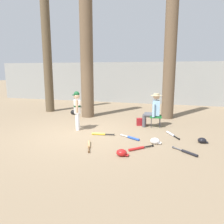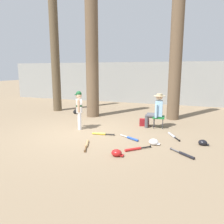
% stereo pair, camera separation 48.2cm
% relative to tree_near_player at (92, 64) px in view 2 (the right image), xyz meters
% --- Properties ---
extents(ground_plane, '(60.00, 60.00, 0.00)m').
position_rel_tree_near_player_xyz_m(ground_plane, '(0.89, -2.49, -2.25)').
color(ground_plane, '#7F6B51').
extents(concrete_back_wall, '(18.00, 0.36, 2.46)m').
position_rel_tree_near_player_xyz_m(concrete_back_wall, '(0.89, 4.62, -1.02)').
color(concrete_back_wall, gray).
rests_on(concrete_back_wall, ground).
extents(tree_near_player, '(0.81, 0.81, 5.31)m').
position_rel_tree_near_player_xyz_m(tree_near_player, '(0.00, 0.00, 0.00)').
color(tree_near_player, brown).
rests_on(tree_near_player, ground).
extents(tree_behind_spectator, '(0.72, 0.72, 5.74)m').
position_rel_tree_near_player_xyz_m(tree_behind_spectator, '(3.32, 0.64, 0.26)').
color(tree_behind_spectator, brown).
rests_on(tree_behind_spectator, ground).
extents(young_ballplayer, '(0.49, 0.53, 1.31)m').
position_rel_tree_near_player_xyz_m(young_ballplayer, '(0.45, -2.06, -1.51)').
color(young_ballplayer, white).
rests_on(young_ballplayer, ground).
extents(folding_stool, '(0.44, 0.44, 0.41)m').
position_rel_tree_near_player_xyz_m(folding_stool, '(2.98, -0.97, -1.89)').
color(folding_stool, '#196B2D').
rests_on(folding_stool, ground).
extents(seated_spectator, '(0.67, 0.54, 1.20)m').
position_rel_tree_near_player_xyz_m(seated_spectator, '(2.88, -0.98, -1.61)').
color(seated_spectator, '#47474C').
rests_on(seated_spectator, ground).
extents(handbag_beside_stool, '(0.37, 0.26, 0.26)m').
position_rel_tree_near_player_xyz_m(handbag_beside_stool, '(2.46, -0.89, -2.12)').
color(handbag_beside_stool, maroon).
rests_on(handbag_beside_stool, ground).
extents(tree_far_left, '(0.56, 0.56, 6.02)m').
position_rel_tree_near_player_xyz_m(tree_far_left, '(-2.26, 0.66, 0.48)').
color(tree_far_left, brown).
rests_on(tree_far_left, ground).
extents(bat_wood_tan, '(0.36, 0.79, 0.07)m').
position_rel_tree_near_player_xyz_m(bat_wood_tan, '(1.46, -3.51, -2.22)').
color(bat_wood_tan, tan).
rests_on(bat_wood_tan, ground).
extents(bat_aluminum_silver, '(0.42, 0.72, 0.07)m').
position_rel_tree_near_player_xyz_m(bat_aluminum_silver, '(3.55, -1.90, -2.22)').
color(bat_aluminum_silver, '#B7BCC6').
rests_on(bat_aluminum_silver, ground).
extents(bat_red_barrel, '(0.59, 0.56, 0.07)m').
position_rel_tree_near_player_xyz_m(bat_red_barrel, '(2.76, -3.40, -2.22)').
color(bat_red_barrel, red).
rests_on(bat_red_barrel, ground).
extents(bat_blue_youth, '(0.65, 0.42, 0.07)m').
position_rel_tree_near_player_xyz_m(bat_blue_youth, '(2.44, -2.59, -2.22)').
color(bat_blue_youth, '#2347AD').
rests_on(bat_blue_youth, ground).
extents(bat_black_composite, '(0.61, 0.53, 0.07)m').
position_rel_tree_near_player_xyz_m(bat_black_composite, '(3.96, -3.35, -2.22)').
color(bat_black_composite, black).
rests_on(bat_black_composite, ground).
extents(bat_yellow_trainer, '(0.71, 0.15, 0.07)m').
position_rel_tree_near_player_xyz_m(bat_yellow_trainer, '(1.42, -2.47, -2.22)').
color(bat_yellow_trainer, yellow).
rests_on(bat_yellow_trainer, ground).
extents(batting_helmet_black, '(0.28, 0.21, 0.16)m').
position_rel_tree_near_player_xyz_m(batting_helmet_black, '(4.38, -2.40, -2.18)').
color(batting_helmet_black, black).
rests_on(batting_helmet_black, ground).
extents(batting_helmet_white, '(0.30, 0.23, 0.17)m').
position_rel_tree_near_player_xyz_m(batting_helmet_white, '(3.13, -2.81, -2.18)').
color(batting_helmet_white, silver).
rests_on(batting_helmet_white, ground).
extents(batting_helmet_red, '(0.30, 0.23, 0.17)m').
position_rel_tree_near_player_xyz_m(batting_helmet_red, '(2.45, -3.92, -2.18)').
color(batting_helmet_red, '#A81919').
rests_on(batting_helmet_red, ground).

